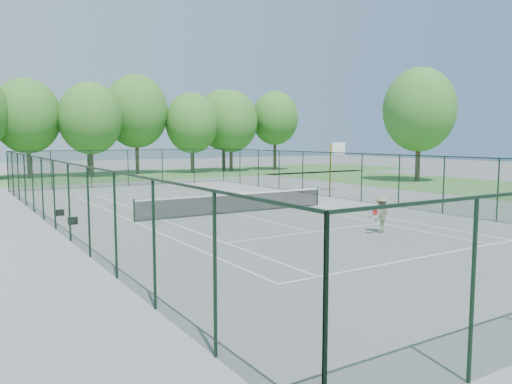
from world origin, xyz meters
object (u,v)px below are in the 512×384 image
Objects in this scene: basketball_goal at (335,157)px; tennis_player at (381,214)px; sports_bag_a at (73,221)px; tennis_net at (236,202)px.

basketball_goal reaches higher than tennis_player.
basketball_goal is 20.84m from sports_bag_a.
basketball_goal reaches higher than tennis_net.
tennis_player reaches higher than sports_bag_a.
basketball_goal is at bearing 16.29° from sports_bag_a.
tennis_net reaches higher than sports_bag_a.
sports_bag_a is at bearing -165.86° from basketball_goal.
tennis_player is (10.48, -8.91, 0.61)m from sports_bag_a.
basketball_goal is at bearing 26.44° from tennis_net.
basketball_goal is (11.99, 5.96, 1.99)m from tennis_net.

